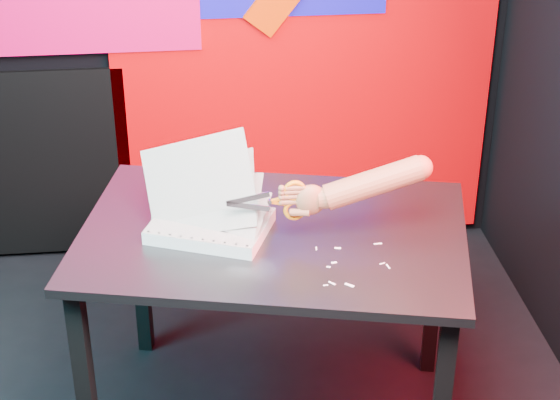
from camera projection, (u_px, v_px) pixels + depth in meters
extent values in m
cube|color=#C30106|center=(305.00, 66.00, 3.89)|extent=(1.60, 0.02, 1.60)
cube|color=black|center=(85.00, 387.00, 2.84)|extent=(0.06, 0.06, 0.72)
cube|color=black|center=(140.00, 268.00, 3.43)|extent=(0.06, 0.06, 0.72)
cube|color=black|center=(434.00, 287.00, 3.32)|extent=(0.06, 0.06, 0.72)
cube|color=#3C3C3D|center=(273.00, 235.00, 2.90)|extent=(1.34, 1.04, 0.03)
cube|color=silver|center=(210.00, 226.00, 2.88)|extent=(0.42, 0.37, 0.04)
cube|color=white|center=(210.00, 220.00, 2.87)|extent=(0.42, 0.36, 0.00)
cube|color=white|center=(210.00, 219.00, 2.87)|extent=(0.40, 0.35, 0.11)
cube|color=white|center=(206.00, 210.00, 2.87)|extent=(0.37, 0.32, 0.18)
cube|color=white|center=(202.00, 194.00, 2.86)|extent=(0.32, 0.27, 0.26)
cube|color=white|center=(198.00, 179.00, 2.85)|extent=(0.35, 0.22, 0.30)
cylinder|color=black|center=(148.00, 231.00, 2.81)|extent=(0.01, 0.01, 0.00)
cylinder|color=black|center=(159.00, 233.00, 2.80)|extent=(0.01, 0.01, 0.00)
cylinder|color=black|center=(170.00, 234.00, 2.80)|extent=(0.01, 0.01, 0.00)
cylinder|color=black|center=(181.00, 236.00, 2.79)|extent=(0.01, 0.01, 0.00)
cylinder|color=black|center=(192.00, 238.00, 2.78)|extent=(0.01, 0.01, 0.00)
cylinder|color=black|center=(203.00, 239.00, 2.77)|extent=(0.01, 0.01, 0.00)
cylinder|color=black|center=(214.00, 241.00, 2.76)|extent=(0.01, 0.01, 0.00)
cylinder|color=black|center=(225.00, 242.00, 2.75)|extent=(0.01, 0.01, 0.00)
cylinder|color=black|center=(236.00, 244.00, 2.75)|extent=(0.01, 0.01, 0.00)
cylinder|color=black|center=(247.00, 246.00, 2.74)|extent=(0.01, 0.01, 0.00)
cylinder|color=black|center=(176.00, 196.00, 3.01)|extent=(0.01, 0.01, 0.00)
cylinder|color=black|center=(186.00, 198.00, 3.00)|extent=(0.01, 0.01, 0.00)
cylinder|color=black|center=(197.00, 199.00, 2.99)|extent=(0.01, 0.01, 0.00)
cylinder|color=black|center=(207.00, 200.00, 2.98)|extent=(0.01, 0.01, 0.00)
cylinder|color=black|center=(217.00, 202.00, 2.98)|extent=(0.01, 0.01, 0.00)
cylinder|color=black|center=(227.00, 203.00, 2.97)|extent=(0.01, 0.01, 0.00)
cylinder|color=black|center=(238.00, 204.00, 2.96)|extent=(0.01, 0.01, 0.00)
cylinder|color=black|center=(248.00, 206.00, 2.95)|extent=(0.01, 0.01, 0.00)
cylinder|color=black|center=(259.00, 207.00, 2.94)|extent=(0.01, 0.01, 0.00)
cylinder|color=black|center=(269.00, 209.00, 2.93)|extent=(0.01, 0.01, 0.00)
cube|color=black|center=(190.00, 209.00, 2.93)|extent=(0.06, 0.03, 0.00)
cube|color=black|center=(219.00, 216.00, 2.89)|extent=(0.05, 0.03, 0.00)
cube|color=black|center=(195.00, 224.00, 2.85)|extent=(0.08, 0.04, 0.00)
cube|color=black|center=(227.00, 232.00, 2.81)|extent=(0.04, 0.02, 0.00)
cube|color=#ABACAE|center=(248.00, 199.00, 2.76)|extent=(0.13, 0.01, 0.04)
cube|color=#ABACAE|center=(248.00, 206.00, 2.77)|extent=(0.13, 0.01, 0.04)
cylinder|color=#ABACAE|center=(270.00, 202.00, 2.77)|extent=(0.01, 0.01, 0.01)
cube|color=orange|center=(277.00, 203.00, 2.78)|extent=(0.05, 0.01, 0.02)
cube|color=orange|center=(277.00, 200.00, 2.77)|extent=(0.05, 0.01, 0.02)
torus|color=orange|center=(295.00, 191.00, 2.76)|extent=(0.07, 0.02, 0.07)
torus|color=orange|center=(295.00, 210.00, 2.79)|extent=(0.07, 0.02, 0.07)
ellipsoid|color=brown|center=(311.00, 200.00, 2.78)|extent=(0.09, 0.06, 0.10)
cylinder|color=brown|center=(295.00, 202.00, 2.78)|extent=(0.07, 0.02, 0.02)
cylinder|color=brown|center=(295.00, 196.00, 2.77)|extent=(0.07, 0.02, 0.02)
cylinder|color=brown|center=(295.00, 192.00, 2.76)|extent=(0.06, 0.02, 0.02)
cylinder|color=brown|center=(295.00, 188.00, 2.76)|extent=(0.06, 0.02, 0.02)
cylinder|color=brown|center=(300.00, 212.00, 2.79)|extent=(0.06, 0.04, 0.03)
cylinder|color=brown|center=(326.00, 198.00, 2.78)|extent=(0.06, 0.07, 0.07)
cylinder|color=brown|center=(373.00, 183.00, 2.77)|extent=(0.30, 0.08, 0.16)
sphere|color=brown|center=(420.00, 168.00, 2.77)|extent=(0.07, 0.07, 0.07)
cube|color=white|center=(334.00, 263.00, 2.74)|extent=(0.02, 0.01, 0.00)
cube|color=white|center=(382.00, 263.00, 2.73)|extent=(0.02, 0.01, 0.00)
cube|color=white|center=(332.00, 283.00, 2.64)|extent=(0.02, 0.02, 0.00)
cube|color=white|center=(328.00, 267.00, 2.72)|extent=(0.01, 0.01, 0.00)
cube|color=white|center=(326.00, 285.00, 2.63)|extent=(0.01, 0.01, 0.00)
cube|color=white|center=(338.00, 248.00, 2.81)|extent=(0.02, 0.01, 0.00)
cube|color=white|center=(378.00, 244.00, 2.83)|extent=(0.03, 0.01, 0.00)
cube|color=white|center=(388.00, 266.00, 2.72)|extent=(0.01, 0.02, 0.00)
cube|color=white|center=(316.00, 249.00, 2.81)|extent=(0.01, 0.02, 0.00)
cube|color=white|center=(349.00, 285.00, 2.63)|extent=(0.03, 0.03, 0.00)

